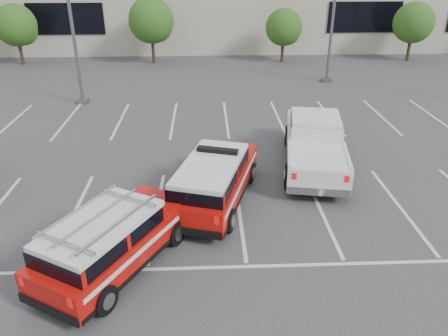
% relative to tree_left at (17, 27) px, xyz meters
% --- Properties ---
extents(ground, '(120.00, 120.00, 0.00)m').
position_rel_tree_left_xyz_m(ground, '(14.91, -22.05, -2.77)').
color(ground, '#39393C').
rests_on(ground, ground).
extents(stall_markings, '(23.00, 15.00, 0.01)m').
position_rel_tree_left_xyz_m(stall_markings, '(14.91, -17.55, -2.77)').
color(stall_markings, silver).
rests_on(stall_markings, ground).
extents(tree_left, '(3.07, 3.07, 4.42)m').
position_rel_tree_left_xyz_m(tree_left, '(0.00, 0.00, 0.00)').
color(tree_left, '#3F2B19').
rests_on(tree_left, ground).
extents(tree_mid_left, '(3.37, 3.37, 4.85)m').
position_rel_tree_left_xyz_m(tree_mid_left, '(10.00, 0.00, 0.27)').
color(tree_mid_left, '#3F2B19').
rests_on(tree_mid_left, ground).
extents(tree_mid_right, '(2.77, 2.77, 3.99)m').
position_rel_tree_left_xyz_m(tree_mid_right, '(20.00, -0.00, -0.27)').
color(tree_mid_right, '#3F2B19').
rests_on(tree_mid_right, ground).
extents(tree_right, '(3.07, 3.07, 4.42)m').
position_rel_tree_left_xyz_m(tree_right, '(30.00, 0.00, 0.00)').
color(tree_right, '#3F2B19').
rests_on(tree_right, ground).
extents(light_pole_left, '(0.90, 0.60, 10.24)m').
position_rel_tree_left_xyz_m(light_pole_left, '(6.91, -10.05, 2.41)').
color(light_pole_left, '#59595E').
rests_on(light_pole_left, ground).
extents(fire_chief_suv, '(3.30, 5.49, 1.82)m').
position_rel_tree_left_xyz_m(fire_chief_suv, '(14.12, -21.42, -2.03)').
color(fire_chief_suv, '#B20E08').
rests_on(fire_chief_suv, ground).
extents(white_pickup, '(3.15, 6.44, 1.89)m').
position_rel_tree_left_xyz_m(white_pickup, '(18.13, -18.64, -2.02)').
color(white_pickup, silver).
rests_on(white_pickup, ground).
extents(ladder_suv, '(3.96, 5.05, 1.87)m').
position_rel_tree_left_xyz_m(ladder_suv, '(11.38, -24.74, -2.02)').
color(ladder_suv, '#B20E08').
rests_on(ladder_suv, ground).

